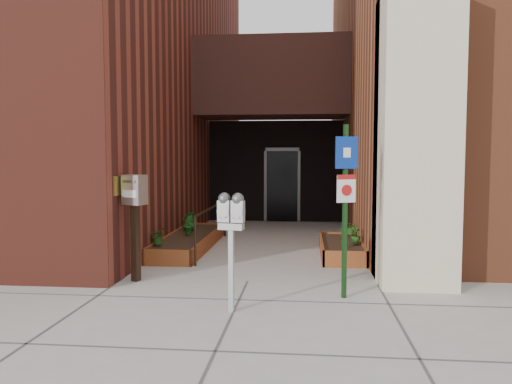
# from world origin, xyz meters

# --- Properties ---
(ground) EXTENTS (80.00, 80.00, 0.00)m
(ground) POSITION_xyz_m (0.00, 0.00, 0.00)
(ground) COLOR #9E9991
(ground) RESTS_ON ground
(architecture) EXTENTS (20.00, 14.60, 10.00)m
(architecture) POSITION_xyz_m (-0.18, 6.89, 4.98)
(architecture) COLOR maroon
(architecture) RESTS_ON ground
(planter_left) EXTENTS (0.90, 3.60, 0.30)m
(planter_left) POSITION_xyz_m (-1.55, 2.70, 0.13)
(planter_left) COLOR maroon
(planter_left) RESTS_ON ground
(planter_right) EXTENTS (0.80, 2.20, 0.30)m
(planter_right) POSITION_xyz_m (1.60, 2.20, 0.13)
(planter_right) COLOR maroon
(planter_right) RESTS_ON ground
(handrail) EXTENTS (0.04, 3.34, 0.90)m
(handrail) POSITION_xyz_m (-1.05, 2.65, 0.75)
(handrail) COLOR black
(handrail) RESTS_ON ground
(parking_meter) EXTENTS (0.35, 0.19, 1.50)m
(parking_meter) POSITION_xyz_m (-0.03, -1.51, 1.16)
(parking_meter) COLOR #B8B8BB
(parking_meter) RESTS_ON ground
(sign_post) EXTENTS (0.31, 0.14, 2.38)m
(sign_post) POSITION_xyz_m (1.44, -0.76, 1.46)
(sign_post) COLOR #133413
(sign_post) RESTS_ON ground
(payment_dropbox) EXTENTS (0.39, 0.34, 1.67)m
(payment_dropbox) POSITION_xyz_m (-1.74, -0.13, 1.20)
(payment_dropbox) COLOR black
(payment_dropbox) RESTS_ON ground
(shrub_left_a) EXTENTS (0.37, 0.37, 0.32)m
(shrub_left_a) POSITION_xyz_m (-1.85, 1.44, 0.46)
(shrub_left_a) COLOR #1E5719
(shrub_left_a) RESTS_ON planter_left
(shrub_left_b) EXTENTS (0.29, 0.29, 0.40)m
(shrub_left_b) POSITION_xyz_m (-1.58, 2.67, 0.50)
(shrub_left_b) COLOR #1B5C1A
(shrub_left_b) RESTS_ON planter_left
(shrub_left_c) EXTENTS (0.27, 0.27, 0.40)m
(shrub_left_c) POSITION_xyz_m (-1.65, 3.38, 0.50)
(shrub_left_c) COLOR #1C621D
(shrub_left_c) RESTS_ON planter_left
(shrub_left_d) EXTENTS (0.23, 0.23, 0.35)m
(shrub_left_d) POSITION_xyz_m (-1.82, 3.36, 0.48)
(shrub_left_d) COLOR #17511B
(shrub_left_d) RESTS_ON planter_left
(shrub_right_a) EXTENTS (0.25, 0.25, 0.32)m
(shrub_right_a) POSITION_xyz_m (1.85, 1.93, 0.46)
(shrub_right_a) COLOR #235618
(shrub_right_a) RESTS_ON planter_right
(shrub_right_b) EXTENTS (0.25, 0.25, 0.34)m
(shrub_right_b) POSITION_xyz_m (1.61, 1.62, 0.47)
(shrub_right_b) COLOR #1F5D1A
(shrub_right_b) RESTS_ON planter_right
(shrub_right_c) EXTENTS (0.34, 0.34, 0.30)m
(shrub_right_c) POSITION_xyz_m (1.85, 2.98, 0.45)
(shrub_right_c) COLOR #26601B
(shrub_right_c) RESTS_ON planter_right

